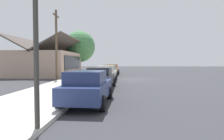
{
  "coord_description": "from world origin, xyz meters",
  "views": [
    {
      "loc": [
        -22.63,
        1.27,
        2.02
      ],
      "look_at": [
        1.72,
        2.38,
        0.97
      ],
      "focal_mm": 31.85,
      "sensor_mm": 36.0,
      "label": 1
    }
  ],
  "objects": [
    {
      "name": "car_coral",
      "position": [
        9.78,
        2.63,
        0.82
      ],
      "size": [
        4.79,
        2.14,
        1.59
      ],
      "rotation": [
        0.0,
        0.0,
        -0.01
      ],
      "color": "#EA8C75",
      "rests_on": "ground"
    },
    {
      "name": "car_olive",
      "position": [
        3.98,
        2.74,
        0.81
      ],
      "size": [
        4.41,
        2.18,
        1.59
      ],
      "rotation": [
        0.0,
        0.0,
        -0.06
      ],
      "color": "olive",
      "rests_on": "ground"
    },
    {
      "name": "car_charcoal",
      "position": [
        -8.01,
        2.77,
        0.82
      ],
      "size": [
        4.93,
        2.06,
        1.59
      ],
      "rotation": [
        0.0,
        0.0,
        -0.03
      ],
      "color": "#2D3035",
      "rests_on": "ground"
    },
    {
      "name": "car_ivory",
      "position": [
        -2.09,
        2.73,
        0.82
      ],
      "size": [
        4.86,
        2.04,
        1.59
      ],
      "rotation": [
        0.0,
        0.0,
        -0.01
      ],
      "color": "silver",
      "rests_on": "ground"
    },
    {
      "name": "car_navy",
      "position": [
        -13.45,
        2.82,
        0.81
      ],
      "size": [
        4.47,
        2.15,
        1.59
      ],
      "rotation": [
        0.0,
        0.0,
        -0.05
      ],
      "color": "navy",
      "rests_on": "ground"
    },
    {
      "name": "traffic_light_main",
      "position": [
        -17.29,
        2.54,
        3.49
      ],
      "size": [
        0.37,
        2.79,
        5.2
      ],
      "color": "#383833",
      "rests_on": "ground"
    },
    {
      "name": "storefront_building",
      "position": [
        5.55,
        11.98,
        1.83
      ],
      "size": [
        11.58,
        7.91,
        5.5
      ],
      "color": "tan",
      "rests_on": "ground"
    },
    {
      "name": "utility_pole_wooden",
      "position": [
        -1.58,
        8.2,
        3.93
      ],
      "size": [
        1.8,
        0.24,
        7.5
      ],
      "color": "brown",
      "rests_on": "ground"
    },
    {
      "name": "fire_hydrant_red",
      "position": [
        7.21,
        4.2,
        0.5
      ],
      "size": [
        0.22,
        0.22,
        0.71
      ],
      "color": "red",
      "rests_on": "sidewalk_curb"
    },
    {
      "name": "car_silver",
      "position": [
        14.97,
        2.78,
        0.82
      ],
      "size": [
        4.89,
        2.12,
        1.59
      ],
      "rotation": [
        0.0,
        0.0,
        0.04
      ],
      "color": "silver",
      "rests_on": "ground"
    },
    {
      "name": "sidewalk_curb",
      "position": [
        0.0,
        5.6,
        0.08
      ],
      "size": [
        60.0,
        4.2,
        0.16
      ],
      "primitive_type": "cube",
      "color": "beige",
      "rests_on": "ground"
    },
    {
      "name": "shade_tree",
      "position": [
        12.66,
        8.68,
        4.66
      ],
      "size": [
        5.54,
        5.54,
        7.44
      ],
      "color": "brown",
      "rests_on": "ground"
    },
    {
      "name": "ground_plane",
      "position": [
        0.0,
        0.0,
        0.0
      ],
      "size": [
        120.0,
        120.0,
        0.0
      ],
      "primitive_type": "plane",
      "color": "#38383D"
    }
  ]
}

